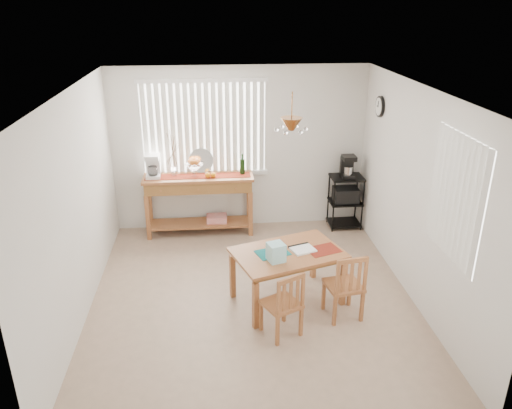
{
  "coord_description": "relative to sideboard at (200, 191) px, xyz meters",
  "views": [
    {
      "loc": [
        -0.46,
        -5.36,
        3.52
      ],
      "look_at": [
        0.1,
        0.55,
        1.05
      ],
      "focal_mm": 35.0,
      "sensor_mm": 36.0,
      "label": 1
    }
  ],
  "objects": [
    {
      "name": "table_items",
      "position": [
        1.0,
        -2.22,
        0.05
      ],
      "size": [
        1.07,
        0.51,
        0.22
      ],
      "color": "#136B6E",
      "rests_on": "dining_table"
    },
    {
      "name": "sideboard_items",
      "position": [
        -0.29,
        0.02,
        0.39
      ],
      "size": [
        1.62,
        0.41,
        0.73
      ],
      "color": "maroon",
      "rests_on": "sideboard"
    },
    {
      "name": "chair_left",
      "position": [
        0.93,
        -2.76,
        -0.32
      ],
      "size": [
        0.51,
        0.51,
        0.81
      ],
      "color": "#A66538",
      "rests_on": "ground"
    },
    {
      "name": "ground",
      "position": [
        0.66,
        -1.99,
        -0.72
      ],
      "size": [
        4.0,
        4.5,
        0.01
      ],
      "primitive_type": "cube",
      "color": "tan"
    },
    {
      "name": "dining_table",
      "position": [
        1.08,
        -2.08,
        -0.11
      ],
      "size": [
        1.47,
        1.19,
        0.69
      ],
      "color": "#A66538",
      "rests_on": "ground"
    },
    {
      "name": "wire_cart",
      "position": [
        2.36,
        0.01,
        -0.19
      ],
      "size": [
        0.51,
        0.41,
        0.87
      ],
      "color": "black",
      "rests_on": "ground"
    },
    {
      "name": "chair_right",
      "position": [
        1.7,
        -2.49,
        -0.3
      ],
      "size": [
        0.46,
        0.46,
        0.86
      ],
      "color": "#A66538",
      "rests_on": "ground"
    },
    {
      "name": "room_shell",
      "position": [
        0.66,
        -1.97,
        0.97
      ],
      "size": [
        4.2,
        4.7,
        2.7
      ],
      "color": "silver",
      "rests_on": "ground"
    },
    {
      "name": "cart_items",
      "position": [
        2.36,
        0.02,
        0.32
      ],
      "size": [
        0.21,
        0.25,
        0.36
      ],
      "color": "black",
      "rests_on": "wire_cart"
    },
    {
      "name": "sideboard",
      "position": [
        0.0,
        0.0,
        0.0
      ],
      "size": [
        1.7,
        0.48,
        0.96
      ],
      "color": "#A66538",
      "rests_on": "ground"
    }
  ]
}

